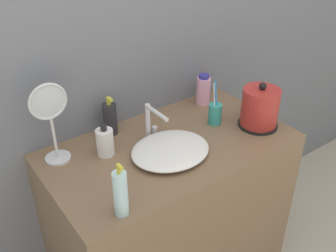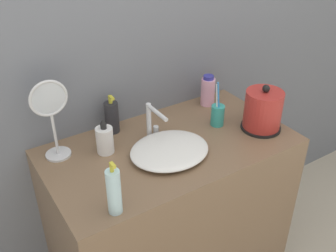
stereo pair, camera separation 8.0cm
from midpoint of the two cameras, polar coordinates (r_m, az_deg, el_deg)
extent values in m
cube|color=slate|center=(1.77, -7.22, 13.14)|extent=(6.00, 0.04, 2.60)
cube|color=brown|center=(1.99, -0.89, -13.43)|extent=(1.09, 0.59, 0.89)
ellipsoid|color=white|center=(1.63, -1.06, -3.52)|extent=(0.34, 0.29, 0.05)
cylinder|color=silver|center=(1.72, -4.28, 0.72)|extent=(0.02, 0.02, 0.16)
cylinder|color=silver|center=(1.63, -3.04, 1.90)|extent=(0.02, 0.14, 0.02)
cylinder|color=silver|center=(1.76, -3.24, -0.67)|extent=(0.02, 0.02, 0.04)
cylinder|color=black|center=(1.87, 11.68, 0.22)|extent=(0.18, 0.18, 0.01)
cylinder|color=#B22D28|center=(1.83, 11.97, 2.55)|extent=(0.17, 0.17, 0.19)
sphere|color=black|center=(1.78, 12.35, 5.65)|extent=(0.03, 0.03, 0.03)
cylinder|color=teal|center=(1.84, 5.60, 1.73)|extent=(0.06, 0.06, 0.10)
cylinder|color=white|center=(1.80, 5.49, 3.68)|extent=(0.01, 0.02, 0.17)
cylinder|color=#338CE0|center=(1.79, 5.73, 3.82)|extent=(0.02, 0.02, 0.18)
cylinder|color=silver|center=(1.33, -8.63, -9.75)|extent=(0.05, 0.05, 0.17)
cylinder|color=gold|center=(1.27, -8.98, -6.40)|extent=(0.01, 0.01, 0.02)
cube|color=gold|center=(1.25, -8.86, -5.95)|extent=(0.01, 0.03, 0.01)
cylinder|color=#28282D|center=(1.77, -9.70, 0.99)|extent=(0.06, 0.06, 0.15)
cylinder|color=gold|center=(1.73, -9.95, 3.43)|extent=(0.02, 0.02, 0.02)
cube|color=gold|center=(1.71, -9.83, 3.82)|extent=(0.02, 0.03, 0.01)
cylinder|color=white|center=(1.64, -10.51, -2.36)|extent=(0.07, 0.07, 0.12)
cylinder|color=black|center=(1.61, -10.74, -0.34)|extent=(0.03, 0.03, 0.02)
cone|color=black|center=(1.59, -10.82, 0.33)|extent=(0.03, 0.03, 0.02)
cylinder|color=#EAA8C6|center=(2.00, 3.99, 5.11)|extent=(0.07, 0.07, 0.14)
cylinder|color=#333399|center=(1.97, 4.08, 7.18)|extent=(0.05, 0.05, 0.02)
cylinder|color=silver|center=(1.69, -16.98, -4.46)|extent=(0.11, 0.11, 0.01)
cylinder|color=silver|center=(1.64, -17.50, -1.68)|extent=(0.01, 0.01, 0.19)
torus|color=silver|center=(1.56, -18.45, 3.35)|extent=(0.15, 0.01, 0.15)
cylinder|color=silver|center=(1.56, -18.45, 3.35)|extent=(0.13, 0.00, 0.13)
camera|label=1|loc=(0.04, -91.40, -0.86)|focal=42.00mm
camera|label=2|loc=(0.04, 88.60, 0.86)|focal=42.00mm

